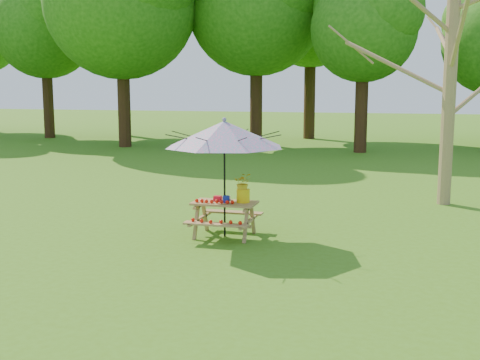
# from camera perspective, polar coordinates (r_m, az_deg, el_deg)

# --- Properties ---
(picnic_table) EXTENTS (1.20, 1.32, 0.67)m
(picnic_table) POSITION_cam_1_polar(r_m,az_deg,el_deg) (11.38, -1.47, -3.79)
(picnic_table) COLOR #A07D48
(picnic_table) RESTS_ON ground
(patio_umbrella) EXTENTS (2.57, 2.57, 2.26)m
(patio_umbrella) POSITION_cam_1_polar(r_m,az_deg,el_deg) (11.15, -1.49, 4.38)
(patio_umbrella) COLOR black
(patio_umbrella) RESTS_ON ground
(produce_bins) EXTENTS (0.34, 0.41, 0.13)m
(produce_bins) POSITION_cam_1_polar(r_m,az_deg,el_deg) (11.35, -1.58, -1.79)
(produce_bins) COLOR red
(produce_bins) RESTS_ON picnic_table
(tomatoes_row) EXTENTS (0.77, 0.13, 0.07)m
(tomatoes_row) POSITION_cam_1_polar(r_m,az_deg,el_deg) (11.19, -2.47, -2.04)
(tomatoes_row) COLOR red
(tomatoes_row) RESTS_ON picnic_table
(flower_bucket) EXTENTS (0.40, 0.37, 0.56)m
(flower_bucket) POSITION_cam_1_polar(r_m,az_deg,el_deg) (11.23, 0.30, -0.62)
(flower_bucket) COLOR yellow
(flower_bucket) RESTS_ON picnic_table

